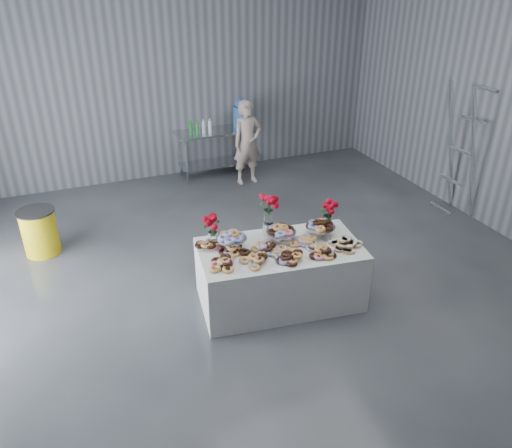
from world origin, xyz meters
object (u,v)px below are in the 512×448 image
(water_jug, at_px, (241,114))
(person, at_px, (247,143))
(display_table, at_px, (280,274))
(stepladder, at_px, (461,151))
(prep_table, at_px, (216,145))
(trash_barrel, at_px, (40,232))

(water_jug, height_order, person, person)
(display_table, distance_m, stepladder, 3.85)
(display_table, bearing_deg, prep_table, 82.45)
(water_jug, xyz_separation_m, trash_barrel, (-3.72, -1.85, -0.82))
(display_table, xyz_separation_m, water_jug, (1.05, 4.15, 0.77))
(display_table, relative_size, water_jug, 3.43)
(display_table, distance_m, water_jug, 4.35)
(water_jug, relative_size, person, 0.36)
(prep_table, relative_size, person, 0.97)
(display_table, height_order, prep_table, prep_table)
(prep_table, distance_m, trash_barrel, 3.72)
(stepladder, bearing_deg, trash_barrel, 169.42)
(person, distance_m, trash_barrel, 3.91)
(water_jug, height_order, stepladder, stepladder)
(trash_barrel, xyz_separation_m, stepladder, (6.28, -1.17, 0.75))
(stepladder, bearing_deg, prep_table, 135.38)
(prep_table, height_order, person, person)
(person, bearing_deg, prep_table, 122.94)
(prep_table, xyz_separation_m, trash_barrel, (-3.22, -1.85, -0.29))
(water_jug, distance_m, trash_barrel, 4.23)
(trash_barrel, height_order, stepladder, stepladder)
(prep_table, xyz_separation_m, person, (0.43, -0.53, 0.15))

